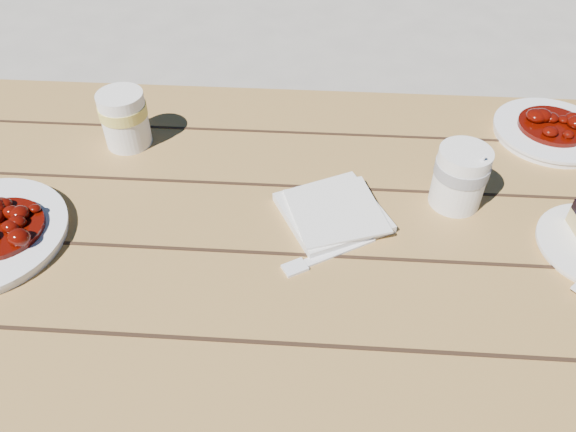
# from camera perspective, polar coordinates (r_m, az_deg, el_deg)

# --- Properties ---
(ground) EXTENTS (60.00, 60.00, 0.00)m
(ground) POSITION_cam_1_polar(r_m,az_deg,el_deg) (1.53, -1.59, -20.93)
(ground) COLOR #A29C92
(ground) RESTS_ON ground
(picnic_table) EXTENTS (2.00, 1.55, 0.75)m
(picnic_table) POSITION_cam_1_polar(r_m,az_deg,el_deg) (1.03, -2.22, -6.61)
(picnic_table) COLOR olive
(picnic_table) RESTS_ON ground
(coffee_cup) EXTENTS (0.08, 0.08, 0.10)m
(coffee_cup) POSITION_cam_1_polar(r_m,az_deg,el_deg) (0.95, 17.05, 3.78)
(coffee_cup) COLOR white
(coffee_cup) RESTS_ON picnic_table
(napkin_stack) EXTENTS (0.20, 0.20, 0.01)m
(napkin_stack) POSITION_cam_1_polar(r_m,az_deg,el_deg) (0.91, 4.55, 0.34)
(napkin_stack) COLOR white
(napkin_stack) RESTS_ON picnic_table
(fork_table) EXTENTS (0.15, 0.10, 0.00)m
(fork_table) POSITION_cam_1_polar(r_m,az_deg,el_deg) (0.86, 5.15, -3.54)
(fork_table) COLOR white
(fork_table) RESTS_ON picnic_table
(second_plate) EXTENTS (0.21, 0.21, 0.02)m
(second_plate) POSITION_cam_1_polar(r_m,az_deg,el_deg) (1.20, 25.14, 7.75)
(second_plate) COLOR white
(second_plate) RESTS_ON picnic_table
(second_stew) EXTENTS (0.13, 0.13, 0.04)m
(second_stew) POSITION_cam_1_polar(r_m,az_deg,el_deg) (1.18, 25.56, 8.88)
(second_stew) COLOR #520902
(second_stew) RESTS_ON second_plate
(second_cup) EXTENTS (0.08, 0.08, 0.10)m
(second_cup) POSITION_cam_1_polar(r_m,az_deg,el_deg) (1.08, -16.26, 9.44)
(second_cup) COLOR white
(second_cup) RESTS_ON picnic_table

